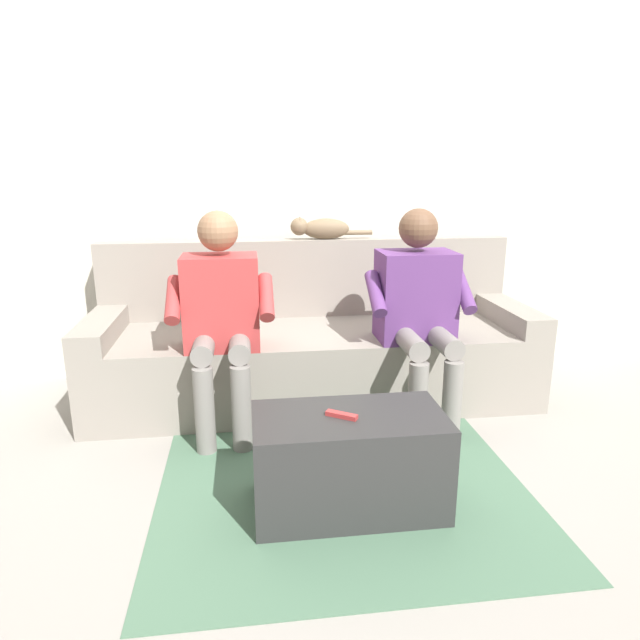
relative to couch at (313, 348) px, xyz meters
name	(u,v)px	position (x,y,z in m)	size (l,w,h in m)	color
ground_plane	(331,450)	(0.00, 0.72, -0.30)	(8.00, 8.00, 0.00)	gray
back_wall	(303,169)	(0.00, -0.53, 1.07)	(5.80, 0.06, 2.73)	beige
couch	(313,348)	(0.00, 0.00, 0.00)	(2.61, 0.83, 0.93)	gray
coffee_table	(349,462)	(0.00, 1.20, -0.10)	(0.78, 0.41, 0.41)	#2D2D2D
person_left_seated	(418,303)	(-0.53, 0.39, 0.36)	(0.56, 0.60, 1.17)	#5B3370
person_right_seated	(221,310)	(0.53, 0.39, 0.36)	(0.54, 0.50, 1.16)	#B23838
cat_on_backrest	(321,228)	(-0.08, -0.29, 0.70)	(0.52, 0.12, 0.14)	#756047
remote_red	(342,415)	(0.03, 1.22, 0.12)	(0.13, 0.03, 0.02)	#B73333
floor_rug	(342,484)	(0.00, 1.05, -0.30)	(1.61, 1.49, 0.01)	#4C7056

